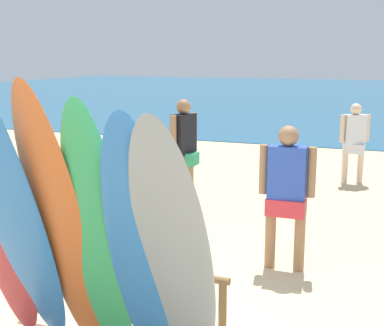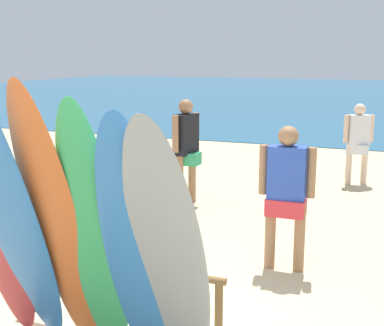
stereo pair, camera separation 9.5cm
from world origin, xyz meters
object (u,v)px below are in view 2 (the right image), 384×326
at_px(beachgoer_by_water, 286,188).
at_px(beach_chair_red, 86,201).
at_px(surfboard_green_3, 94,237).
at_px(beachgoer_near_rack, 358,138).
at_px(surfboard_blue_4, 136,249).
at_px(surfboard_blue_1, 6,206).
at_px(surfboard_grey_5, 169,255).
at_px(surfboard_rack, 118,279).
at_px(beach_chair_striped, 35,188).
at_px(surfboard_orange_2, 56,226).
at_px(beachgoer_photographing, 186,145).

distance_m(beachgoer_by_water, beach_chair_red, 2.94).
distance_m(surfboard_green_3, beachgoer_by_water, 2.69).
xyz_separation_m(surfboard_green_3, beachgoer_near_rack, (1.42, 7.08, -0.20)).
bearing_deg(surfboard_blue_4, beachgoer_by_water, 71.78).
distance_m(surfboard_blue_1, surfboard_blue_4, 1.06).
bearing_deg(beachgoer_near_rack, surfboard_green_3, -128.57).
bearing_deg(surfboard_grey_5, surfboard_blue_1, -171.41).
relative_size(surfboard_rack, surfboard_blue_1, 0.73).
distance_m(beachgoer_by_water, beach_chair_striped, 4.13).
height_order(surfboard_blue_1, surfboard_orange_2, surfboard_blue_1).
relative_size(surfboard_blue_4, beachgoer_photographing, 1.26).
distance_m(surfboard_grey_5, beach_chair_red, 3.89).
bearing_deg(beach_chair_red, surfboard_orange_2, -51.01).
xyz_separation_m(beachgoer_by_water, beach_chair_red, (-2.87, 0.35, -0.53)).
bearing_deg(beachgoer_photographing, surfboard_rack, 27.98).
height_order(surfboard_green_3, surfboard_grey_5, surfboard_green_3).
relative_size(surfboard_green_3, beachgoer_by_water, 1.34).
bearing_deg(beach_chair_red, beachgoer_near_rack, 61.90).
height_order(surfboard_rack, surfboard_orange_2, surfboard_orange_2).
relative_size(surfboard_blue_4, surfboard_grey_5, 0.99).
distance_m(surfboard_orange_2, beachgoer_photographing, 4.74).
xyz_separation_m(surfboard_blue_1, beachgoer_near_rack, (2.09, 7.24, -0.43)).
xyz_separation_m(beachgoer_photographing, beach_chair_red, (-0.79, -1.78, -0.57)).
height_order(surfboard_rack, surfboard_blue_1, surfboard_blue_1).
bearing_deg(surfboard_blue_1, beachgoer_by_water, 62.67).
bearing_deg(surfboard_blue_4, surfboard_orange_2, 178.03).
height_order(surfboard_grey_5, beachgoer_photographing, surfboard_grey_5).
bearing_deg(surfboard_grey_5, surfboard_blue_4, 177.89).
height_order(surfboard_blue_1, beachgoer_by_water, surfboard_blue_1).
distance_m(beachgoer_photographing, beachgoer_by_water, 2.97).
bearing_deg(beachgoer_by_water, beach_chair_red, 170.20).
height_order(surfboard_blue_4, beachgoer_photographing, surfboard_blue_4).
xyz_separation_m(surfboard_blue_4, beachgoer_near_rack, (1.07, 7.09, -0.17)).
relative_size(surfboard_green_3, beach_chair_red, 2.69).
bearing_deg(beach_chair_striped, surfboard_blue_4, -23.85).
height_order(surfboard_green_3, beachgoer_near_rack, surfboard_green_3).
height_order(beachgoer_by_water, beach_chair_red, beachgoer_by_water).
bearing_deg(surfboard_blue_4, beach_chair_striped, 131.98).
bearing_deg(beachgoer_near_rack, beach_chair_red, -155.46).
distance_m(surfboard_blue_1, beachgoer_near_rack, 7.55).
distance_m(surfboard_blue_4, beach_chair_red, 3.70).
xyz_separation_m(surfboard_rack, surfboard_orange_2, (-0.15, -0.65, 0.67)).
xyz_separation_m(surfboard_orange_2, beachgoer_by_water, (1.27, 2.55, -0.19)).
xyz_separation_m(surfboard_blue_1, surfboard_grey_5, (1.29, 0.13, -0.26)).
xyz_separation_m(surfboard_green_3, beach_chair_striped, (-3.07, 3.23, -0.67)).
relative_size(surfboard_rack, beachgoer_photographing, 1.16).
height_order(beach_chair_red, beach_chair_striped, beach_chair_red).
bearing_deg(surfboard_rack, surfboard_orange_2, -103.26).
bearing_deg(surfboard_blue_1, surfboard_rack, 60.55).
height_order(surfboard_grey_5, beachgoer_by_water, surfboard_grey_5).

